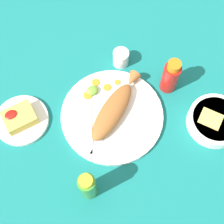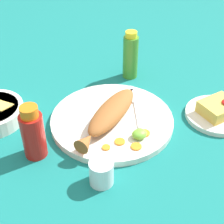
# 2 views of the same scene
# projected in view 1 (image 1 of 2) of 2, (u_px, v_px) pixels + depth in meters

# --- Properties ---
(ground_plane) EXTENTS (4.00, 4.00, 0.00)m
(ground_plane) POSITION_uv_depth(u_px,v_px,m) (112.00, 117.00, 1.05)
(ground_plane) COLOR #146B66
(main_plate) EXTENTS (0.34, 0.34, 0.02)m
(main_plate) POSITION_uv_depth(u_px,v_px,m) (112.00, 115.00, 1.04)
(main_plate) COLOR silver
(main_plate) RESTS_ON ground_plane
(fried_fish) EXTENTS (0.27, 0.19, 0.05)m
(fried_fish) POSITION_uv_depth(u_px,v_px,m) (114.00, 108.00, 1.02)
(fried_fish) COLOR #935628
(fried_fish) RESTS_ON main_plate
(fork_near) EXTENTS (0.17, 0.11, 0.00)m
(fork_near) POSITION_uv_depth(u_px,v_px,m) (103.00, 138.00, 1.00)
(fork_near) COLOR silver
(fork_near) RESTS_ON main_plate
(fork_far) EXTENTS (0.10, 0.17, 0.00)m
(fork_far) POSITION_uv_depth(u_px,v_px,m) (90.00, 130.00, 1.01)
(fork_far) COLOR silver
(fork_far) RESTS_ON main_plate
(carrot_slice_near) EXTENTS (0.02, 0.02, 0.00)m
(carrot_slice_near) POSITION_uv_depth(u_px,v_px,m) (117.00, 82.00, 1.08)
(carrot_slice_near) COLOR orange
(carrot_slice_near) RESTS_ON main_plate
(carrot_slice_mid) EXTENTS (0.03, 0.03, 0.00)m
(carrot_slice_mid) POSITION_uv_depth(u_px,v_px,m) (107.00, 87.00, 1.07)
(carrot_slice_mid) COLOR orange
(carrot_slice_mid) RESTS_ON main_plate
(carrot_slice_far) EXTENTS (0.03, 0.03, 0.00)m
(carrot_slice_far) POSITION_uv_depth(u_px,v_px,m) (96.00, 82.00, 1.08)
(carrot_slice_far) COLOR orange
(carrot_slice_far) RESTS_ON main_plate
(carrot_slice_extra) EXTENTS (0.03, 0.03, 0.00)m
(carrot_slice_extra) POSITION_uv_depth(u_px,v_px,m) (88.00, 95.00, 1.06)
(carrot_slice_extra) COLOR orange
(carrot_slice_extra) RESTS_ON main_plate
(lime_wedge_main) EXTENTS (0.04, 0.03, 0.02)m
(lime_wedge_main) POSITION_uv_depth(u_px,v_px,m) (92.00, 90.00, 1.06)
(lime_wedge_main) COLOR #6BB233
(lime_wedge_main) RESTS_ON main_plate
(hot_sauce_bottle_red) EXTENTS (0.06, 0.06, 0.15)m
(hot_sauce_bottle_red) POSITION_uv_depth(u_px,v_px,m) (171.00, 76.00, 1.03)
(hot_sauce_bottle_red) COLOR #B21914
(hot_sauce_bottle_red) RESTS_ON ground_plane
(hot_sauce_bottle_green) EXTENTS (0.05, 0.05, 0.16)m
(hot_sauce_bottle_green) POSITION_uv_depth(u_px,v_px,m) (88.00, 186.00, 0.88)
(hot_sauce_bottle_green) COLOR #3D8428
(hot_sauce_bottle_green) RESTS_ON ground_plane
(salt_cup) EXTENTS (0.06, 0.06, 0.06)m
(salt_cup) POSITION_uv_depth(u_px,v_px,m) (121.00, 59.00, 1.11)
(salt_cup) COLOR silver
(salt_cup) RESTS_ON ground_plane
(side_plate_fries) EXTENTS (0.18, 0.18, 0.01)m
(side_plate_fries) POSITION_uv_depth(u_px,v_px,m) (22.00, 120.00, 1.04)
(side_plate_fries) COLOR silver
(side_plate_fries) RESTS_ON ground_plane
(fries_pile) EXTENTS (0.10, 0.08, 0.04)m
(fries_pile) POSITION_uv_depth(u_px,v_px,m) (19.00, 117.00, 1.01)
(fries_pile) COLOR gold
(fries_pile) RESTS_ON side_plate_fries
(guacamole_bowl) EXTENTS (0.18, 0.18, 0.06)m
(guacamole_bowl) POSITION_uv_depth(u_px,v_px,m) (215.00, 121.00, 1.02)
(guacamole_bowl) COLOR white
(guacamole_bowl) RESTS_ON ground_plane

